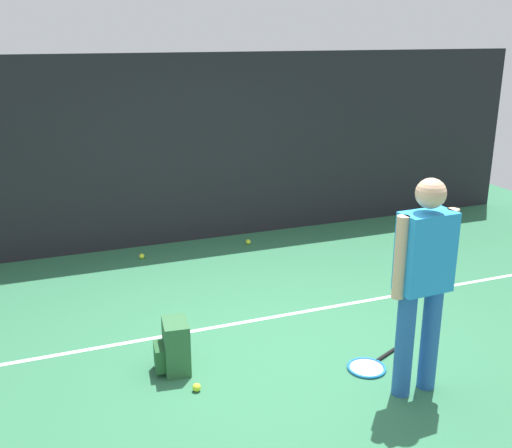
% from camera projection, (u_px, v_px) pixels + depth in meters
% --- Properties ---
extents(ground_plane, '(12.00, 12.00, 0.00)m').
position_uv_depth(ground_plane, '(272.00, 342.00, 5.43)').
color(ground_plane, '#2D6B47').
extents(back_fence, '(10.00, 0.10, 2.43)m').
position_uv_depth(back_fence, '(184.00, 150.00, 7.73)').
color(back_fence, black).
rests_on(back_fence, ground).
extents(court_line, '(9.00, 0.05, 0.00)m').
position_uv_depth(court_line, '(254.00, 320.00, 5.83)').
color(court_line, white).
rests_on(court_line, ground).
extents(tennis_player, '(0.53, 0.24, 1.70)m').
position_uv_depth(tennis_player, '(423.00, 275.00, 4.41)').
color(tennis_player, '#2659A5').
rests_on(tennis_player, ground).
extents(tennis_racket, '(0.63, 0.43, 0.03)m').
position_uv_depth(tennis_racket, '(369.00, 366.00, 5.01)').
color(tennis_racket, black).
rests_on(tennis_racket, ground).
extents(backpack, '(0.31, 0.32, 0.44)m').
position_uv_depth(backpack, '(174.00, 347.00, 4.92)').
color(backpack, '#2D6038').
rests_on(backpack, ground).
extents(tennis_ball_near_player, '(0.07, 0.07, 0.07)m').
position_uv_depth(tennis_ball_near_player, '(197.00, 387.00, 4.68)').
color(tennis_ball_near_player, '#CCE033').
rests_on(tennis_ball_near_player, ground).
extents(tennis_ball_mid_court, '(0.07, 0.07, 0.07)m').
position_uv_depth(tennis_ball_mid_court, '(142.00, 256.00, 7.40)').
color(tennis_ball_mid_court, '#CCE033').
rests_on(tennis_ball_mid_court, ground).
extents(tennis_ball_far_left, '(0.07, 0.07, 0.07)m').
position_uv_depth(tennis_ball_far_left, '(248.00, 242.00, 7.91)').
color(tennis_ball_far_left, '#CCE033').
rests_on(tennis_ball_far_left, ground).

